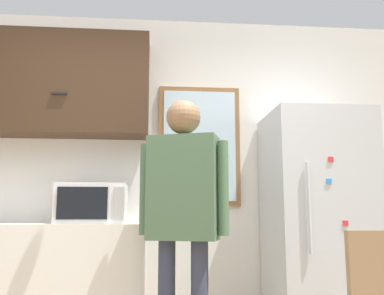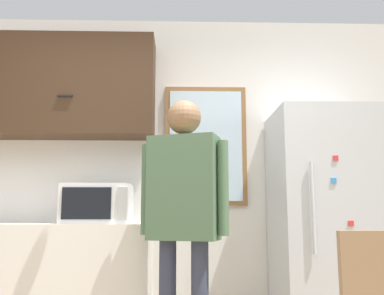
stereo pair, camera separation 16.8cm
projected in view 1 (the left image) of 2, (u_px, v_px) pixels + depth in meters
The scene contains 6 objects.
back_wall at pixel (157, 171), 3.64m from camera, with size 6.00×0.06×2.70m.
upper_cabinets at pixel (17, 83), 3.46m from camera, with size 2.12×0.34×0.84m.
microwave at pixel (92, 204), 3.17m from camera, with size 0.50×0.38×0.29m.
person at pixel (183, 201), 2.77m from camera, with size 0.57×0.35×1.74m.
refrigerator at pixel (318, 227), 3.29m from camera, with size 0.75×0.74×1.77m.
window at pixel (199, 146), 3.66m from camera, with size 0.70×0.05×1.03m.
Camera 1 is at (-0.03, -1.66, 0.97)m, focal length 40.00 mm.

